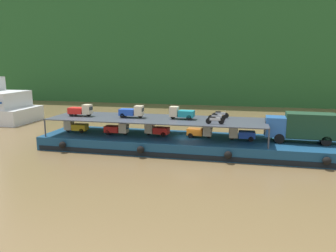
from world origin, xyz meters
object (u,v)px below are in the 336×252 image
mini_truck_upper_mid (132,112)px  motorcycle_upper_port (215,120)px  cargo_barge (189,144)px  mini_truck_upper_stern (81,110)px  mini_truck_upper_fore (181,113)px  mini_truck_lower_stern (76,126)px  mini_truck_lower_aft (117,129)px  motorcycle_upper_centre (217,117)px  covered_lorry (302,126)px  mini_truck_lower_bow (241,134)px  motorcycle_upper_stbd (220,114)px  mini_truck_lower_mid (157,130)px  mini_truck_lower_fore (200,131)px

mini_truck_upper_mid → motorcycle_upper_port: (9.54, -1.90, -0.26)m
cargo_barge → motorcycle_upper_port: bearing=-33.0°
mini_truck_upper_stern → mini_truck_upper_fore: same height
mini_truck_lower_stern → motorcycle_upper_port: bearing=-6.2°
mini_truck_lower_aft → motorcycle_upper_port: motorcycle_upper_port is taller
mini_truck_upper_stern → motorcycle_upper_centre: size_ratio=1.44×
motorcycle_upper_centre → mini_truck_upper_fore: bearing=176.4°
covered_lorry → mini_truck_lower_stern: 25.43m
mini_truck_lower_bow → mini_truck_upper_fore: 6.88m
mini_truck_upper_fore → motorcycle_upper_stbd: mini_truck_upper_fore is taller
mini_truck_lower_mid → mini_truck_upper_fore: (2.83, 0.09, 2.00)m
mini_truck_lower_mid → motorcycle_upper_stbd: (6.97, 1.76, 1.74)m
mini_truck_upper_fore → motorcycle_upper_port: size_ratio=1.46×
motorcycle_upper_centre → motorcycle_upper_stbd: same height
mini_truck_lower_stern → mini_truck_lower_bow: (19.34, 0.13, 0.00)m
mini_truck_upper_fore → mini_truck_lower_fore: bearing=0.9°
mini_truck_lower_fore → motorcycle_upper_stbd: motorcycle_upper_stbd is taller
mini_truck_lower_stern → mini_truck_lower_bow: bearing=0.4°
cargo_barge → mini_truck_lower_aft: bearing=-178.2°
mini_truck_upper_stern → mini_truck_upper_fore: size_ratio=0.99×
mini_truck_lower_fore → motorcycle_upper_centre: bearing=-8.9°
mini_truck_upper_mid → mini_truck_upper_fore: 5.69m
mini_truck_upper_fore → cargo_barge: bearing=-16.2°
mini_truck_lower_fore → mini_truck_upper_fore: bearing=-179.1°
mini_truck_upper_stern → cargo_barge: bearing=1.1°
mini_truck_lower_mid → mini_truck_upper_fore: 3.47m
mini_truck_upper_mid → covered_lorry: bearing=1.2°
motorcycle_upper_port → mini_truck_lower_bow: bearing=35.4°
mini_truck_lower_aft → mini_truck_lower_bow: bearing=1.2°
mini_truck_lower_fore → mini_truck_upper_fore: size_ratio=1.00×
covered_lorry → motorcycle_upper_centre: (-8.75, -0.36, 0.74)m
mini_truck_lower_fore → motorcycle_upper_port: size_ratio=1.47×
mini_truck_lower_stern → mini_truck_upper_stern: (0.86, -0.15, 2.00)m
mini_truck_lower_stern → mini_truck_upper_fore: mini_truck_upper_fore is taller
covered_lorry → mini_truck_lower_mid: size_ratio=2.83×
covered_lorry → mini_truck_upper_fore: 12.69m
motorcycle_upper_centre → motorcycle_upper_port: bearing=-91.0°
mini_truck_lower_stern → mini_truck_upper_fore: 12.92m
mini_truck_upper_mid → motorcycle_upper_centre: (9.58, 0.03, -0.26)m
covered_lorry → mini_truck_lower_aft: 20.12m
mini_truck_lower_bow → mini_truck_upper_stern: 18.58m
mini_truck_lower_stern → mini_truck_lower_mid: 9.93m
cargo_barge → covered_lorry: bearing=1.9°
mini_truck_upper_fore → motorcycle_upper_port: mini_truck_upper_fore is taller
motorcycle_upper_centre → cargo_barge: bearing=-179.4°
motorcycle_upper_stbd → mini_truck_lower_stern: bearing=-173.1°
mini_truck_lower_bow → motorcycle_upper_centre: motorcycle_upper_centre is taller
mini_truck_lower_bow → motorcycle_upper_centre: size_ratio=1.47×
mini_truck_lower_fore → motorcycle_upper_port: (1.75, -2.21, 1.74)m
mini_truck_upper_mid → motorcycle_upper_stbd: 10.02m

